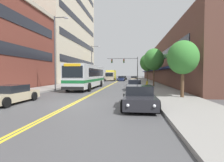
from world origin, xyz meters
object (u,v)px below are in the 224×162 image
Objects in this scene: city_bus at (88,76)px; street_tree_right_far at (148,63)px; car_red_parked_left_mid at (96,80)px; car_slate_blue_parked_right_far at (135,85)px; car_charcoal_parked_right_foreground at (139,97)px; fire_hydrant at (147,84)px; street_tree_right_mid at (154,59)px; street_tree_right_near at (183,58)px; car_beige_parked_left_near at (9,95)px; car_champagne_parked_right_mid at (134,79)px; car_dark_grey_parked_left_far at (101,79)px; street_lamp_left_near at (56,48)px; street_lamp_left_far at (93,61)px; box_truck at (111,75)px; traffic_signal_mast at (127,64)px; car_black_moving_second at (124,78)px; car_navy_moving_lead at (121,79)px.

street_tree_right_far is at bearing 60.19° from city_bus.
car_slate_blue_parked_right_far is at bearing -63.81° from car_red_parked_left_mid.
fire_hydrant is at bearing 83.31° from car_charcoal_parked_right_foreground.
street_tree_right_near is at bearing -86.68° from street_tree_right_mid.
car_beige_parked_left_near is 0.77× the size of street_tree_right_far.
street_tree_right_far is (3.03, -7.33, 3.93)m from car_champagne_parked_right_mid.
car_red_parked_left_mid is 1.07× the size of car_dark_grey_parked_left_far.
city_bus is 1.40× the size of street_lamp_left_near.
street_lamp_left_far is at bearing -138.05° from car_champagne_parked_right_mid.
car_beige_parked_left_near is at bearing -93.00° from box_truck.
car_red_parked_left_mid is 0.70× the size of street_tree_right_far.
street_tree_right_near is 0.79× the size of street_tree_right_mid.
box_truck is at bearing 155.92° from car_champagne_parked_right_mid.
street_tree_right_near is (3.68, -7.41, 2.70)m from car_slate_blue_parked_right_far.
traffic_signal_mast reaches higher than street_tree_right_mid.
car_red_parked_left_mid is 0.99× the size of car_charcoal_parked_right_foreground.
fire_hydrant is at bearing -72.97° from box_truck.
city_bus is 24.96m from car_champagne_parked_right_mid.
car_black_moving_second is 0.95× the size of street_tree_right_near.
traffic_signal_mast is (1.76, -7.38, 3.73)m from car_navy_moving_lead.
fire_hydrant is at bearing -64.59° from car_dark_grey_parked_left_far.
traffic_signal_mast is at bearing 77.35° from car_beige_parked_left_near.
street_lamp_left_far is (-0.69, -6.21, 4.35)m from car_dark_grey_parked_left_far.
car_charcoal_parked_right_foreground is 17.14m from street_tree_right_mid.
car_red_parked_left_mid is 18.72m from fire_hydrant.
street_lamp_left_far is (-9.43, -8.47, 4.30)m from car_champagne_parked_right_mid.
car_beige_parked_left_near is (-2.22, -12.69, -1.19)m from city_bus.
traffic_signal_mast is 28.22m from street_tree_right_near.
car_champagne_parked_right_mid is at bearing 89.69° from car_slate_blue_parked_right_far.
city_bus is 12.94m from car_beige_parked_left_near.
car_dark_grey_parked_left_far is at bearing 88.30° from street_lamp_left_near.
traffic_signal_mast is 15.72m from street_tree_right_mid.
traffic_signal_mast reaches higher than car_beige_parked_left_near.
street_tree_right_mid reaches higher than car_black_moving_second.
street_tree_right_near reaches higher than fire_hydrant.
traffic_signal_mast is at bearing -85.01° from car_black_moving_second.
car_black_moving_second is (0.26, 9.73, -0.01)m from car_navy_moving_lead.
car_charcoal_parked_right_foreground is at bearing -84.80° from car_navy_moving_lead.
street_lamp_left_near reaches higher than car_champagne_parked_right_mid.
car_charcoal_parked_right_foreground is at bearing -95.80° from street_tree_right_far.
car_champagne_parked_right_mid is at bearing 93.72° from fire_hydrant.
car_charcoal_parked_right_foreground is 0.79× the size of street_tree_right_mid.
box_truck is 1.53× the size of street_tree_right_near.
car_beige_parked_left_near is 38.84m from car_navy_moving_lead.
car_navy_moving_lead reaches higher than car_dark_grey_parked_left_far.
box_truck is (-6.69, 2.99, 0.92)m from car_champagne_parked_right_mid.
car_champagne_parked_right_mid is at bearing -24.08° from box_truck.
car_red_parked_left_mid is at bearing 106.94° from car_charcoal_parked_right_foreground.
car_charcoal_parked_right_foreground is at bearing -86.76° from traffic_signal_mast.
street_lamp_left_far is at bearing 89.82° from street_lamp_left_near.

